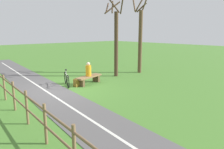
{
  "coord_description": "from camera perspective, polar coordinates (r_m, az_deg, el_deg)",
  "views": [
    {
      "loc": [
        4.82,
        9.2,
        2.85
      ],
      "look_at": [
        -1.08,
        2.59,
        1.01
      ],
      "focal_mm": 33.1,
      "sensor_mm": 36.0,
      "label": 1
    }
  ],
  "objects": [
    {
      "name": "ground_plane",
      "position": [
        10.77,
        -13.59,
        -3.93
      ],
      "size": [
        80.0,
        80.0,
        0.0
      ],
      "primitive_type": "plane",
      "color": "#477A2D"
    },
    {
      "name": "paved_path",
      "position": [
        6.98,
        -6.03,
        -12.36
      ],
      "size": [
        5.04,
        36.04,
        0.02
      ],
      "primitive_type": "cube",
      "rotation": [
        0.0,
        0.0,
        -0.08
      ],
      "color": "#565454",
      "rests_on": "ground_plane"
    },
    {
      "name": "path_centre_line",
      "position": [
        6.97,
        -6.03,
        -12.29
      ],
      "size": [
        2.78,
        31.9,
        0.0
      ],
      "primitive_type": "cube",
      "rotation": [
        0.0,
        0.0,
        -0.08
      ],
      "color": "silver",
      "rests_on": "paved_path"
    },
    {
      "name": "bench",
      "position": [
        11.51,
        -6.4,
        -1.07
      ],
      "size": [
        1.77,
        0.86,
        0.45
      ],
      "rotation": [
        0.0,
        0.0,
        0.24
      ],
      "color": "brown",
      "rests_on": "ground_plane"
    },
    {
      "name": "person_seated",
      "position": [
        11.39,
        -6.53,
        1.25
      ],
      "size": [
        0.37,
        0.37,
        0.77
      ],
      "rotation": [
        0.0,
        0.0,
        0.24
      ],
      "color": "orange",
      "rests_on": "bench"
    },
    {
      "name": "bicycle",
      "position": [
        11.28,
        -12.42,
        -1.27
      ],
      "size": [
        0.65,
        1.56,
        0.87
      ],
      "rotation": [
        0.0,
        0.0,
        1.19
      ],
      "color": "black",
      "rests_on": "ground_plane"
    },
    {
      "name": "backpack",
      "position": [
        11.06,
        -9.77,
        -2.28
      ],
      "size": [
        0.3,
        0.32,
        0.41
      ],
      "rotation": [
        0.0,
        0.0,
        3.31
      ],
      "color": "olive",
      "rests_on": "ground_plane"
    },
    {
      "name": "fence_roadside",
      "position": [
        7.65,
        -24.16,
        -6.1
      ],
      "size": [
        0.59,
        10.6,
        1.09
      ],
      "rotation": [
        0.0,
        0.0,
        1.52
      ],
      "color": "brown",
      "rests_on": "ground_plane"
    },
    {
      "name": "tree_far_left",
      "position": [
        14.6,
        7.77,
        9.99
      ],
      "size": [
        1.31,
        1.09,
        5.42
      ],
      "color": "brown",
      "rests_on": "ground_plane"
    },
    {
      "name": "tree_by_path",
      "position": [
        13.25,
        1.06,
        9.8
      ],
      "size": [
        1.54,
        1.4,
        5.19
      ],
      "color": "#473323",
      "rests_on": "ground_plane"
    }
  ]
}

